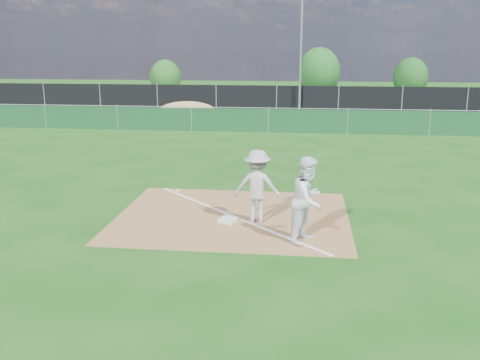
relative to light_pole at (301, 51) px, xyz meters
name	(u,v)px	position (x,y,z in m)	size (l,w,h in m)	color
ground	(260,151)	(-1.50, -12.70, -4.00)	(90.00, 90.00, 0.00)	#14450E
infield_dirt	(233,216)	(-1.50, -21.70, -3.99)	(6.00, 5.00, 0.02)	brown
foul_line	(233,216)	(-1.50, -21.70, -3.98)	(0.08, 7.00, 0.01)	white
green_fence	(268,121)	(-1.50, -7.70, -3.40)	(44.00, 0.05, 1.20)	#0E361A
dirt_mound	(187,111)	(-6.50, -4.20, -3.42)	(3.38, 2.60, 1.17)	#A3874E
black_fence	(277,99)	(-1.50, 0.30, -3.10)	(46.00, 0.04, 1.80)	black
parking_lot	(280,105)	(-1.50, 5.30, -4.00)	(46.00, 9.00, 0.01)	black
light_pole	(301,51)	(0.00, 0.00, 0.00)	(0.16, 0.16, 8.00)	slate
first_base	(228,220)	(-1.56, -22.16, -3.94)	(0.41, 0.41, 0.09)	silver
play_at_first	(257,186)	(-0.83, -22.07, -3.05)	(2.73, 0.76, 1.85)	#A9A9AC
runner	(308,200)	(0.43, -23.28, -3.01)	(0.97, 0.75, 1.99)	white
car_left	(207,94)	(-6.88, 4.62, -3.19)	(1.89, 4.69, 1.60)	#A9ABB0
car_mid	(270,97)	(-2.19, 4.09, -3.29)	(1.48, 4.24, 1.40)	black
car_right	(365,98)	(4.56, 3.92, -3.28)	(1.99, 4.90, 1.42)	black
tree_left	(165,78)	(-11.52, 10.31, -2.37)	(2.67, 2.67, 3.16)	#382316
tree_mid	(319,72)	(1.47, 11.06, -1.84)	(3.53, 3.53, 4.19)	#382316
tree_right	(411,77)	(9.06, 11.61, -2.26)	(2.85, 2.85, 3.38)	#382316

